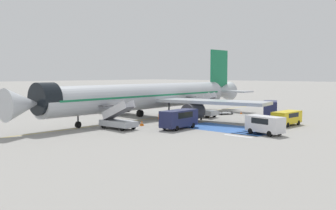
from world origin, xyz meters
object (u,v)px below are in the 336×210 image
(baggage_cart, at_px, (224,113))
(ground_crew_0, at_px, (159,118))
(boarding_stairs_aft, at_px, (202,111))
(ground_crew_2, at_px, (201,114))
(traffic_cone_1, at_px, (142,123))
(ground_crew_1, at_px, (170,117))
(airliner, at_px, (150,96))
(fuel_tanker, at_px, (98,99))
(service_van_0, at_px, (287,117))
(ground_crew_3, at_px, (190,113))
(traffic_cone_0, at_px, (190,119))
(service_van_1, at_px, (265,124))
(boarding_stairs_forward, at_px, (118,121))
(service_van_3, at_px, (270,107))
(service_van_2, at_px, (179,118))
(traffic_cone_2, at_px, (241,112))

(baggage_cart, height_order, ground_crew_0, ground_crew_0)
(boarding_stairs_aft, bearing_deg, ground_crew_2, -146.15)
(ground_crew_2, xyz_separation_m, traffic_cone_1, (-10.49, 1.58, -0.57))
(ground_crew_1, height_order, ground_crew_2, ground_crew_1)
(airliner, bearing_deg, boarding_stairs_aft, -121.09)
(fuel_tanker, xyz_separation_m, ground_crew_1, (-10.05, -29.68, -0.76))
(service_van_0, bearing_deg, ground_crew_1, -141.66)
(ground_crew_3, height_order, traffic_cone_1, ground_crew_3)
(ground_crew_0, bearing_deg, boarding_stairs_aft, 138.67)
(fuel_tanker, xyz_separation_m, traffic_cone_0, (-6.10, -29.82, -1.38))
(airliner, distance_m, boarding_stairs_aft, 8.93)
(baggage_cart, bearing_deg, traffic_cone_1, -67.90)
(baggage_cart, bearing_deg, service_van_1, -22.41)
(service_van_1, distance_m, ground_crew_2, 15.24)
(service_van_0, bearing_deg, ground_crew_0, -137.52)
(boarding_stairs_aft, relative_size, service_van_1, 1.17)
(fuel_tanker, relative_size, baggage_cart, 3.23)
(ground_crew_1, bearing_deg, boarding_stairs_forward, -175.08)
(ground_crew_0, bearing_deg, traffic_cone_1, -83.62)
(service_van_3, bearing_deg, ground_crew_0, -131.73)
(boarding_stairs_forward, bearing_deg, service_van_0, -41.73)
(service_van_1, xyz_separation_m, baggage_cart, (14.99, 15.98, -0.99))
(ground_crew_1, bearing_deg, fuel_tanker, 87.48)
(airliner, relative_size, service_van_1, 10.05)
(fuel_tanker, relative_size, service_van_2, 1.67)
(service_van_3, xyz_separation_m, ground_crew_3, (-13.08, 6.08, -0.41))
(service_van_1, xyz_separation_m, ground_crew_3, (5.18, 15.38, -0.24))
(service_van_3, distance_m, ground_crew_2, 13.01)
(boarding_stairs_aft, distance_m, ground_crew_0, 12.06)
(boarding_stairs_forward, bearing_deg, traffic_cone_0, -11.33)
(service_van_3, xyz_separation_m, traffic_cone_1, (-22.63, 6.24, -1.07))
(traffic_cone_1, bearing_deg, traffic_cone_2, -2.95)
(ground_crew_0, bearing_deg, service_van_2, 27.95)
(fuel_tanker, relative_size, service_van_0, 1.94)
(service_van_2, xyz_separation_m, ground_crew_1, (2.55, 3.85, -0.42))
(boarding_stairs_aft, bearing_deg, airliner, 148.91)
(airliner, relative_size, ground_crew_3, 26.34)
(service_van_1, bearing_deg, service_van_3, -143.25)
(ground_crew_2, bearing_deg, ground_crew_3, -138.00)
(ground_crew_0, xyz_separation_m, traffic_cone_1, (-2.00, 1.24, -0.58))
(boarding_stairs_forward, bearing_deg, baggage_cart, -1.96)
(service_van_3, bearing_deg, service_van_1, -91.13)
(ground_crew_1, xyz_separation_m, traffic_cone_2, (18.23, 0.44, -0.73))
(ground_crew_3, bearing_deg, fuel_tanker, -11.98)
(boarding_stairs_aft, distance_m, fuel_tanker, 27.16)
(ground_crew_2, bearing_deg, ground_crew_1, -81.34)
(service_van_2, distance_m, traffic_cone_0, 7.56)
(service_van_3, height_order, ground_crew_2, service_van_3)
(ground_crew_0, relative_size, traffic_cone_1, 2.36)
(ground_crew_1, bearing_deg, airliner, 85.58)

